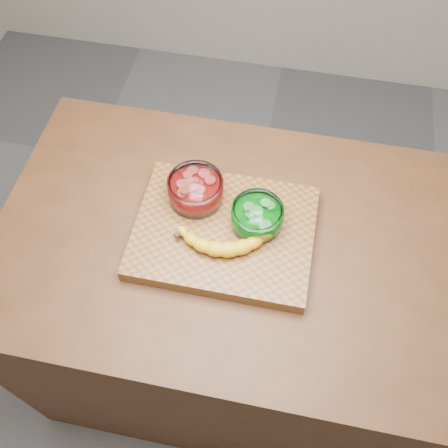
# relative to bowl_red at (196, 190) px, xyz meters

# --- Properties ---
(ground) EXTENTS (3.50, 3.50, 0.00)m
(ground) POSITION_rel_bowl_red_xyz_m (0.09, -0.08, -0.97)
(ground) COLOR #5C5B60
(ground) RESTS_ON ground
(counter) EXTENTS (1.20, 0.80, 0.90)m
(counter) POSITION_rel_bowl_red_xyz_m (0.09, -0.08, -0.52)
(counter) COLOR #4A2A16
(counter) RESTS_ON ground
(cutting_board) EXTENTS (0.45, 0.35, 0.04)m
(cutting_board) POSITION_rel_bowl_red_xyz_m (0.09, -0.08, -0.05)
(cutting_board) COLOR brown
(cutting_board) RESTS_ON counter
(bowl_red) EXTENTS (0.14, 0.14, 0.07)m
(bowl_red) POSITION_rel_bowl_red_xyz_m (0.00, 0.00, 0.00)
(bowl_red) COLOR white
(bowl_red) RESTS_ON cutting_board
(bowl_green) EXTENTS (0.13, 0.13, 0.06)m
(bowl_green) POSITION_rel_bowl_red_xyz_m (0.17, -0.05, -0.00)
(bowl_green) COLOR white
(bowl_green) RESTS_ON cutting_board
(banana) EXTENTS (0.27, 0.16, 0.04)m
(banana) POSITION_rel_bowl_red_xyz_m (0.10, -0.11, -0.01)
(banana) COLOR gold
(banana) RESTS_ON cutting_board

